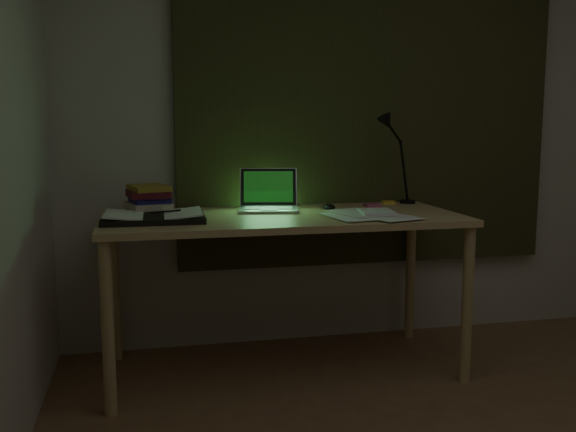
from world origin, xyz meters
name	(u,v)px	position (x,y,z in m)	size (l,w,h in m)	color
wall_back	(366,125)	(0.00, 2.00, 1.25)	(3.50, 0.00, 2.50)	beige
curtain	(369,90)	(0.00, 1.96, 1.45)	(2.20, 0.06, 2.00)	#2F3219
desk	(283,294)	(-0.60, 1.53, 0.40)	(1.77, 0.78, 0.81)	tan
laptop	(268,190)	(-0.64, 1.68, 0.92)	(0.31, 0.35, 0.22)	silver
open_textbook	(154,217)	(-1.23, 1.47, 0.83)	(0.47, 0.33, 0.04)	white
book_stack	(148,199)	(-1.25, 1.71, 0.89)	(0.19, 0.23, 0.15)	white
loose_papers	(365,213)	(-0.20, 1.44, 0.82)	(0.36, 0.38, 0.02)	white
mouse	(329,207)	(-0.32, 1.64, 0.83)	(0.06, 0.09, 0.04)	black
sticky_yellow	(389,202)	(0.09, 1.84, 0.82)	(0.07, 0.07, 0.01)	yellow
sticky_pink	(372,205)	(-0.05, 1.74, 0.82)	(0.08, 0.08, 0.02)	#C84E80
desk_lamp	(409,162)	(0.20, 1.84, 1.05)	(0.32, 0.25, 0.48)	black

